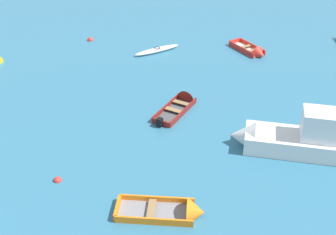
{
  "coord_description": "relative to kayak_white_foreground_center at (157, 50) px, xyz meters",
  "views": [
    {
      "loc": [
        -1.09,
        -0.55,
        13.01
      ],
      "look_at": [
        0.0,
        19.7,
        0.15
      ],
      "focal_mm": 47.56,
      "sensor_mm": 36.0,
      "label": 1
    }
  ],
  "objects": [
    {
      "name": "mooring_buoy_near_foreground",
      "position": [
        -4.89,
        -13.75,
        -0.16
      ],
      "size": [
        0.38,
        0.38,
        0.38
      ],
      "primitive_type": "sphere",
      "color": "red",
      "rests_on": "ground_plane"
    },
    {
      "name": "rowboat_maroon_outer_left",
      "position": [
        1.22,
        -7.43,
        -0.01
      ],
      "size": [
        2.82,
        3.58,
        1.05
      ],
      "color": "#4C4C51",
      "rests_on": "ground_plane"
    },
    {
      "name": "motor_launch_white_far_left",
      "position": [
        6.53,
        -12.14,
        0.59
      ],
      "size": [
        6.98,
        3.33,
        2.6
      ],
      "color": "white",
      "rests_on": "ground_plane"
    },
    {
      "name": "rowboat_red_back_row_left",
      "position": [
        6.82,
        -0.73,
        0.0
      ],
      "size": [
        2.4,
        3.23,
        0.99
      ],
      "color": "beige",
      "rests_on": "ground_plane"
    },
    {
      "name": "kayak_white_foreground_center",
      "position": [
        0.0,
        0.0,
        0.0
      ],
      "size": [
        3.37,
        2.12,
        0.33
      ],
      "color": "white",
      "rests_on": "ground_plane"
    },
    {
      "name": "rowboat_orange_cluster_outer",
      "position": [
        0.44,
        -16.15,
        -0.01
      ],
      "size": [
        3.75,
        1.75,
        1.21
      ],
      "color": "gray",
      "rests_on": "ground_plane"
    },
    {
      "name": "mooring_buoy_trailing",
      "position": [
        -4.95,
        2.42,
        -0.16
      ],
      "size": [
        0.46,
        0.46,
        0.46
      ],
      "primitive_type": "sphere",
      "color": "red",
      "rests_on": "ground_plane"
    }
  ]
}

